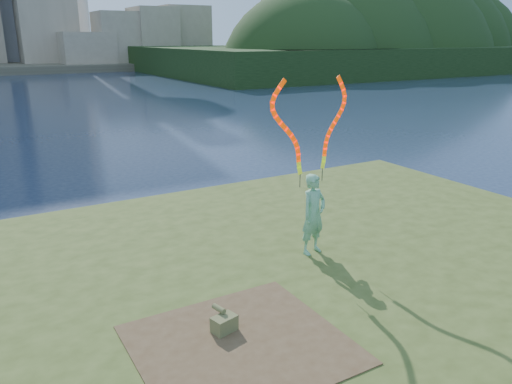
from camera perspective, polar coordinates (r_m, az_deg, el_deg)
ground at (r=11.97m, az=0.23°, el=-9.76°), size 320.00×320.00×0.00m
grassy_knoll at (r=10.14m, az=6.98°, el=-13.08°), size 20.00×18.00×0.80m
dirt_patch at (r=8.22m, az=-1.81°, el=-17.00°), size 3.20×3.00×0.02m
wooded_hill at (r=95.03m, az=13.44°, el=13.62°), size 78.00×50.00×63.00m
woman_with_ribbons at (r=10.94m, az=6.59°, el=-0.12°), size 2.08×0.65×4.18m
canvas_bag at (r=8.47m, az=-3.69°, el=-14.72°), size 0.45×0.51×0.38m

